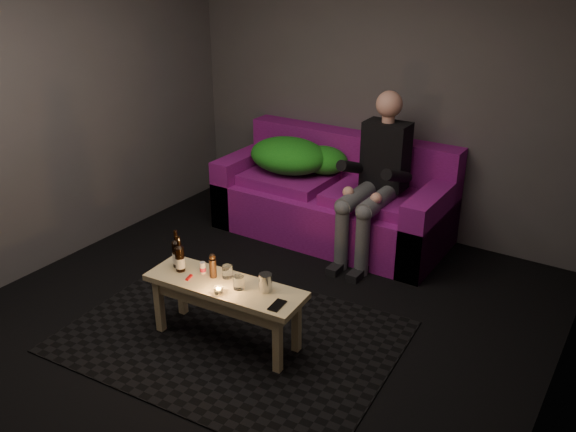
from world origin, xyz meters
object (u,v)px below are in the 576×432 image
(beer_bottle_a, at_px, (177,253))
(coffee_table, at_px, (225,294))
(sofa, at_px, (335,201))
(person, at_px, (376,175))
(steel_cup, at_px, (265,282))
(beer_bottle_b, at_px, (180,258))

(beer_bottle_a, bearing_deg, coffee_table, -2.14)
(sofa, height_order, beer_bottle_a, sofa)
(person, height_order, coffee_table, person)
(coffee_table, distance_m, steel_cup, 0.33)
(person, bearing_deg, sofa, 160.26)
(beer_bottle_b, bearing_deg, steel_cup, 8.74)
(coffee_table, bearing_deg, steel_cup, 15.04)
(coffee_table, bearing_deg, sofa, 96.49)
(coffee_table, bearing_deg, beer_bottle_a, 177.86)
(person, distance_m, steel_cup, 1.72)
(beer_bottle_b, bearing_deg, person, 70.64)
(coffee_table, height_order, beer_bottle_b, beer_bottle_b)
(coffee_table, bearing_deg, person, 81.53)
(beer_bottle_b, relative_size, steel_cup, 2.17)
(sofa, xyz_separation_m, coffee_table, (0.22, -1.95, 0.04))
(sofa, relative_size, coffee_table, 1.87)
(person, distance_m, beer_bottle_a, 1.90)
(coffee_table, relative_size, steel_cup, 9.50)
(person, bearing_deg, steel_cup, -89.41)
(person, height_order, beer_bottle_b, person)
(sofa, xyz_separation_m, beer_bottle_a, (-0.21, -1.94, 0.23))
(coffee_table, relative_size, beer_bottle_a, 4.15)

